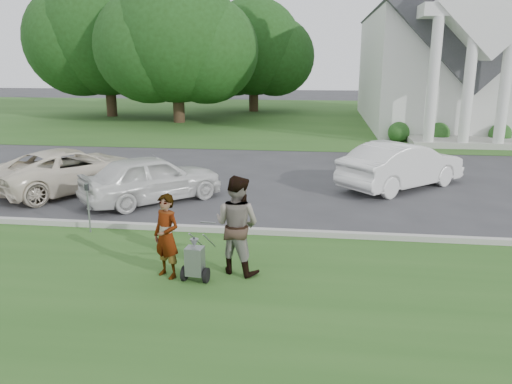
% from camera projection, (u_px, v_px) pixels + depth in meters
% --- Properties ---
extents(ground, '(120.00, 120.00, 0.00)m').
position_uv_depth(ground, '(254.00, 242.00, 11.58)').
color(ground, '#333335').
rests_on(ground, ground).
extents(grass_strip, '(80.00, 7.00, 0.01)m').
position_uv_depth(grass_strip, '(231.00, 302.00, 8.71)').
color(grass_strip, '#28511B').
rests_on(grass_strip, ground).
extents(church_lawn, '(80.00, 30.00, 0.01)m').
position_uv_depth(church_lawn, '(301.00, 116.00, 37.46)').
color(church_lawn, '#28511B').
rests_on(church_lawn, ground).
extents(curb, '(80.00, 0.18, 0.15)m').
position_uv_depth(curb, '(257.00, 231.00, 12.09)').
color(curb, '#9E9E93').
rests_on(curb, ground).
extents(church, '(9.19, 19.00, 24.10)m').
position_uv_depth(church, '(445.00, 29.00, 31.10)').
color(church, white).
rests_on(church, ground).
extents(tree_left, '(10.63, 8.40, 9.71)m').
position_uv_depth(tree_left, '(176.00, 44.00, 32.33)').
color(tree_left, '#332316').
rests_on(tree_left, ground).
extents(tree_far, '(11.64, 9.20, 10.73)m').
position_uv_depth(tree_far, '(106.00, 37.00, 35.80)').
color(tree_far, '#332316').
rests_on(tree_far, ground).
extents(tree_back, '(9.61, 7.60, 8.89)m').
position_uv_depth(tree_back, '(253.00, 51.00, 39.60)').
color(tree_back, '#332316').
rests_on(tree_back, ground).
extents(striping_cart, '(0.53, 1.03, 0.94)m').
position_uv_depth(striping_cart, '(195.00, 262.00, 9.44)').
color(striping_cart, black).
rests_on(striping_cart, ground).
extents(person_left, '(0.72, 0.64, 1.65)m').
position_uv_depth(person_left, '(167.00, 237.00, 9.53)').
color(person_left, '#999999').
rests_on(person_left, ground).
extents(person_right, '(1.16, 1.04, 1.96)m').
position_uv_depth(person_right, '(237.00, 225.00, 9.72)').
color(person_right, '#999999').
rests_on(person_right, ground).
extents(parking_meter_near, '(0.09, 0.08, 1.25)m').
position_uv_depth(parking_meter_near, '(88.00, 202.00, 12.02)').
color(parking_meter_near, gray).
rests_on(parking_meter_near, ground).
extents(car_a, '(4.61, 5.33, 1.36)m').
position_uv_depth(car_a, '(72.00, 170.00, 16.04)').
color(car_a, beige).
rests_on(car_a, ground).
extents(car_b, '(4.20, 4.06, 1.42)m').
position_uv_depth(car_b, '(152.00, 178.00, 14.75)').
color(car_b, silver).
rests_on(car_b, ground).
extents(car_d, '(4.48, 4.30, 1.52)m').
position_uv_depth(car_d, '(402.00, 165.00, 16.33)').
color(car_d, silver).
rests_on(car_d, ground).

